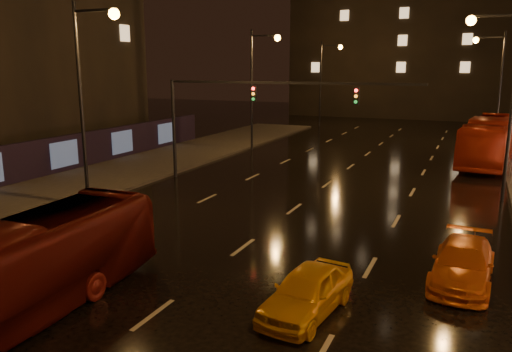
# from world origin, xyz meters

# --- Properties ---
(ground) EXTENTS (140.00, 140.00, 0.00)m
(ground) POSITION_xyz_m (0.00, 20.00, 0.00)
(ground) COLOR black
(ground) RESTS_ON ground
(sidewalk_left) EXTENTS (7.00, 70.00, 0.15)m
(sidewalk_left) POSITION_xyz_m (-13.50, 15.00, 0.07)
(sidewalk_left) COLOR #38332D
(sidewalk_left) RESTS_ON ground
(traffic_signal) EXTENTS (15.31, 0.32, 6.20)m
(traffic_signal) POSITION_xyz_m (-5.06, 20.00, 4.74)
(traffic_signal) COLOR black
(traffic_signal) RESTS_ON ground
(bus_red) EXTENTS (2.78, 10.47, 2.90)m
(bus_red) POSITION_xyz_m (-3.17, 2.00, 1.45)
(bus_red) COLOR #5B120D
(bus_red) RESTS_ON ground
(bus_curb) EXTENTS (4.32, 12.56, 3.43)m
(bus_curb) POSITION_xyz_m (9.00, 33.37, 1.71)
(bus_curb) COLOR #A32210
(bus_curb) RESTS_ON ground
(taxi_near) EXTENTS (2.10, 4.14, 1.35)m
(taxi_near) POSITION_xyz_m (4.00, 5.88, 0.68)
(taxi_near) COLOR orange
(taxi_near) RESTS_ON ground
(taxi_far) EXTENTS (2.06, 4.60, 1.31)m
(taxi_far) POSITION_xyz_m (8.00, 10.00, 0.65)
(taxi_far) COLOR orange
(taxi_far) RESTS_ON ground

